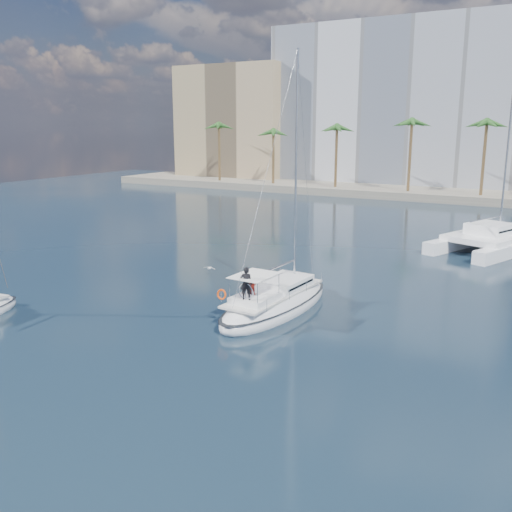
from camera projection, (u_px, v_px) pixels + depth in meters
The scene contains 9 objects.
ground at pixel (247, 304), 36.15m from camera, with size 160.00×160.00×0.00m, color black.
quay at pixel (447, 194), 87.73m from camera, with size 120.00×14.00×1.20m, color gray.
building_modern at pixel (397, 107), 100.63m from camera, with size 42.00×16.00×28.00m, color silver.
building_tan_left at pixel (240, 125), 112.31m from camera, with size 22.00×14.00×22.00m, color tan.
palm_left at pixel (244, 129), 98.46m from camera, with size 3.60×3.60×12.30m.
palm_centre at pixel (446, 130), 82.15m from camera, with size 3.60×3.60×12.30m.
main_sloop at pixel (276, 303), 34.72m from camera, with size 4.09×11.15×16.29m.
catamaran at pixel (488, 238), 51.07m from camera, with size 9.70×13.12×17.23m.
seagull at pixel (210, 268), 42.84m from camera, with size 1.04×0.45×0.19m.
Camera 1 is at (17.51, -29.76, 11.16)m, focal length 40.00 mm.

